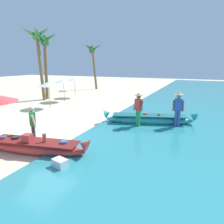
# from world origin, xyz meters

# --- Properties ---
(ground_plane) EXTENTS (80.00, 80.00, 0.00)m
(ground_plane) POSITION_xyz_m (0.00, 0.00, 0.00)
(ground_plane) COLOR beige
(boat_red_foreground) EXTENTS (4.18, 1.47, 0.78)m
(boat_red_foreground) POSITION_xyz_m (0.87, -1.09, 0.27)
(boat_red_foreground) COLOR red
(boat_red_foreground) RESTS_ON ground
(boat_cyan_midground) EXTENTS (4.83, 2.12, 0.83)m
(boat_cyan_midground) POSITION_xyz_m (3.77, 4.15, 0.29)
(boat_cyan_midground) COLOR #33B2BC
(boat_cyan_midground) RESTS_ON ground
(person_vendor_hatted) EXTENTS (0.57, 0.46, 1.80)m
(person_vendor_hatted) POSITION_xyz_m (3.38, 3.39, 1.04)
(person_vendor_hatted) COLOR green
(person_vendor_hatted) RESTS_ON ground
(person_tourist_customer) EXTENTS (0.54, 0.51, 1.57)m
(person_tourist_customer) POSITION_xyz_m (0.14, -0.37, 0.88)
(person_tourist_customer) COLOR #333842
(person_tourist_customer) RESTS_ON ground
(person_vendor_assistant) EXTENTS (0.58, 0.44, 1.83)m
(person_vendor_assistant) POSITION_xyz_m (5.21, 4.12, 1.06)
(person_vendor_assistant) COLOR #3D5BA8
(person_vendor_assistant) RESTS_ON ground
(parasol_row_0) EXTENTS (1.60, 1.60, 1.91)m
(parasol_row_0) POSITION_xyz_m (-3.96, 5.47, 1.75)
(parasol_row_0) COLOR #8E6B47
(parasol_row_0) RESTS_ON ground
(parasol_row_1) EXTENTS (1.60, 1.60, 1.91)m
(parasol_row_1) POSITION_xyz_m (-4.63, 8.09, 1.75)
(parasol_row_1) COLOR #8E6B47
(parasol_row_1) RESTS_ON ground
(parasol_row_2) EXTENTS (1.60, 1.60, 1.91)m
(parasol_row_2) POSITION_xyz_m (-4.93, 10.22, 1.75)
(parasol_row_2) COLOR #8E6B47
(parasol_row_2) RESTS_ON ground
(palm_tree_tall_inland) EXTENTS (2.59, 2.71, 5.65)m
(palm_tree_tall_inland) POSITION_xyz_m (-6.66, 17.04, 4.52)
(palm_tree_tall_inland) COLOR brown
(palm_tree_tall_inland) RESTS_ON ground
(palm_tree_leaning_seaward) EXTENTS (2.70, 2.44, 6.25)m
(palm_tree_leaning_seaward) POSITION_xyz_m (-6.92, 7.85, 4.98)
(palm_tree_leaning_seaward) COLOR brown
(palm_tree_leaning_seaward) RESTS_ON ground
(palm_tree_mid_cluster) EXTENTS (2.61, 2.31, 5.87)m
(palm_tree_mid_cluster) POSITION_xyz_m (-6.67, 8.42, 4.58)
(palm_tree_mid_cluster) COLOR brown
(palm_tree_mid_cluster) RESTS_ON ground
(cooler_box) EXTENTS (0.51, 0.41, 0.35)m
(cooler_box) POSITION_xyz_m (2.44, -1.69, 0.17)
(cooler_box) COLOR silver
(cooler_box) RESTS_ON ground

